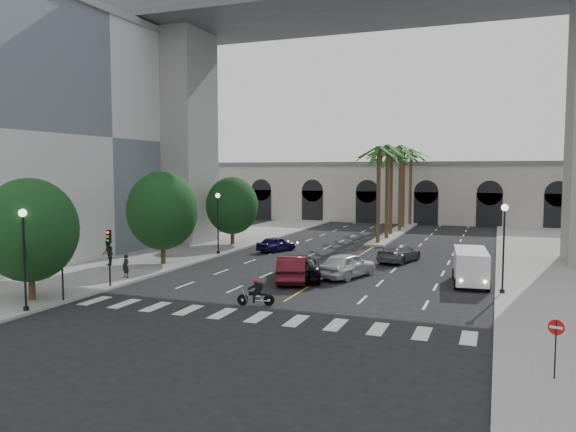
{
  "coord_description": "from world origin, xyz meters",
  "views": [
    {
      "loc": [
        11.01,
        -26.65,
        7.28
      ],
      "look_at": [
        -1.24,
        6.0,
        4.45
      ],
      "focal_mm": 35.0,
      "sensor_mm": 36.0,
      "label": 1
    }
  ],
  "objects_px": {
    "lamp_post_right": "(504,241)",
    "motorcycle_rider": "(257,293)",
    "car_a": "(347,265)",
    "car_e": "(276,244)",
    "car_c": "(297,267)",
    "cargo_van": "(471,265)",
    "pedestrian_a": "(126,266)",
    "traffic_signal_near": "(62,258)",
    "do_not_enter_sign": "(556,337)",
    "lamp_post_left_near": "(24,251)",
    "car_d": "(399,253)",
    "car_b": "(292,269)",
    "lamp_post_left_far": "(218,218)",
    "traffic_signal_far": "(109,248)",
    "pedestrian_b": "(108,253)"
  },
  "relations": [
    {
      "from": "lamp_post_right",
      "to": "motorcycle_rider",
      "type": "distance_m",
      "value": 14.65
    },
    {
      "from": "car_a",
      "to": "car_e",
      "type": "bearing_deg",
      "value": -29.67
    },
    {
      "from": "motorcycle_rider",
      "to": "car_c",
      "type": "distance_m",
      "value": 7.78
    },
    {
      "from": "cargo_van",
      "to": "pedestrian_a",
      "type": "xyz_separation_m",
      "value": [
        -21.64,
        -6.34,
        -0.31
      ]
    },
    {
      "from": "traffic_signal_near",
      "to": "car_a",
      "type": "height_order",
      "value": "traffic_signal_near"
    },
    {
      "from": "do_not_enter_sign",
      "to": "lamp_post_right",
      "type": "bearing_deg",
      "value": 113.89
    },
    {
      "from": "lamp_post_left_near",
      "to": "car_c",
      "type": "bearing_deg",
      "value": 53.7
    },
    {
      "from": "car_d",
      "to": "cargo_van",
      "type": "distance_m",
      "value": 9.37
    },
    {
      "from": "car_b",
      "to": "car_e",
      "type": "distance_m",
      "value": 13.97
    },
    {
      "from": "lamp_post_left_far",
      "to": "motorcycle_rider",
      "type": "relative_size",
      "value": 2.7
    },
    {
      "from": "lamp_post_left_far",
      "to": "traffic_signal_near",
      "type": "distance_m",
      "value": 18.51
    },
    {
      "from": "do_not_enter_sign",
      "to": "car_c",
      "type": "bearing_deg",
      "value": 152.61
    },
    {
      "from": "motorcycle_rider",
      "to": "pedestrian_a",
      "type": "bearing_deg",
      "value": 146.86
    },
    {
      "from": "traffic_signal_near",
      "to": "motorcycle_rider",
      "type": "distance_m",
      "value": 10.9
    },
    {
      "from": "lamp_post_left_near",
      "to": "traffic_signal_far",
      "type": "height_order",
      "value": "lamp_post_left_near"
    },
    {
      "from": "motorcycle_rider",
      "to": "car_c",
      "type": "bearing_deg",
      "value": 77.7
    },
    {
      "from": "car_d",
      "to": "car_e",
      "type": "relative_size",
      "value": 1.28
    },
    {
      "from": "motorcycle_rider",
      "to": "car_d",
      "type": "bearing_deg",
      "value": 58.86
    },
    {
      "from": "motorcycle_rider",
      "to": "do_not_enter_sign",
      "type": "relative_size",
      "value": 0.9
    },
    {
      "from": "traffic_signal_near",
      "to": "car_d",
      "type": "relative_size",
      "value": 0.72
    },
    {
      "from": "traffic_signal_near",
      "to": "cargo_van",
      "type": "distance_m",
      "value": 24.6
    },
    {
      "from": "car_e",
      "to": "car_d",
      "type": "bearing_deg",
      "value": -167.46
    },
    {
      "from": "lamp_post_left_far",
      "to": "lamp_post_right",
      "type": "xyz_separation_m",
      "value": [
        22.8,
        -8.0,
        0.0
      ]
    },
    {
      "from": "cargo_van",
      "to": "pedestrian_a",
      "type": "relative_size",
      "value": 3.47
    },
    {
      "from": "pedestrian_a",
      "to": "lamp_post_left_far",
      "type": "bearing_deg",
      "value": 98.8
    },
    {
      "from": "lamp_post_left_near",
      "to": "traffic_signal_far",
      "type": "relative_size",
      "value": 1.47
    },
    {
      "from": "lamp_post_right",
      "to": "pedestrian_b",
      "type": "height_order",
      "value": "lamp_post_right"
    },
    {
      "from": "pedestrian_a",
      "to": "do_not_enter_sign",
      "type": "height_order",
      "value": "do_not_enter_sign"
    },
    {
      "from": "lamp_post_right",
      "to": "car_e",
      "type": "xyz_separation_m",
      "value": [
        -19.01,
        11.96,
        -2.55
      ]
    },
    {
      "from": "lamp_post_left_far",
      "to": "car_b",
      "type": "xyz_separation_m",
      "value": [
        9.9,
        -8.59,
        -2.36
      ]
    },
    {
      "from": "lamp_post_left_near",
      "to": "car_d",
      "type": "height_order",
      "value": "lamp_post_left_near"
    },
    {
      "from": "car_d",
      "to": "pedestrian_b",
      "type": "xyz_separation_m",
      "value": [
        -20.01,
        -10.28,
        0.38
      ]
    },
    {
      "from": "traffic_signal_near",
      "to": "traffic_signal_far",
      "type": "relative_size",
      "value": 1.0
    },
    {
      "from": "pedestrian_a",
      "to": "car_c",
      "type": "bearing_deg",
      "value": 34.22
    },
    {
      "from": "lamp_post_left_far",
      "to": "car_a",
      "type": "height_order",
      "value": "lamp_post_left_far"
    },
    {
      "from": "car_c",
      "to": "pedestrian_b",
      "type": "xyz_separation_m",
      "value": [
        -14.78,
        -0.84,
        0.28
      ]
    },
    {
      "from": "lamp_post_left_near",
      "to": "lamp_post_left_far",
      "type": "xyz_separation_m",
      "value": [
        0.0,
        21.0,
        0.0
      ]
    },
    {
      "from": "car_a",
      "to": "car_b",
      "type": "relative_size",
      "value": 0.97
    },
    {
      "from": "car_e",
      "to": "cargo_van",
      "type": "relative_size",
      "value": 0.73
    },
    {
      "from": "lamp_post_left_near",
      "to": "car_a",
      "type": "height_order",
      "value": "lamp_post_left_near"
    },
    {
      "from": "traffic_signal_near",
      "to": "car_c",
      "type": "bearing_deg",
      "value": 48.24
    },
    {
      "from": "car_c",
      "to": "do_not_enter_sign",
      "type": "height_order",
      "value": "do_not_enter_sign"
    },
    {
      "from": "car_e",
      "to": "traffic_signal_near",
      "type": "bearing_deg",
      "value": 103.45
    },
    {
      "from": "motorcycle_rider",
      "to": "car_a",
      "type": "xyz_separation_m",
      "value": [
        2.55,
        9.43,
        0.2
      ]
    },
    {
      "from": "car_e",
      "to": "pedestrian_a",
      "type": "relative_size",
      "value": 2.55
    },
    {
      "from": "pedestrian_a",
      "to": "pedestrian_b",
      "type": "distance_m",
      "value": 5.37
    },
    {
      "from": "car_e",
      "to": "traffic_signal_far",
      "type": "bearing_deg",
      "value": 101.48
    },
    {
      "from": "cargo_van",
      "to": "motorcycle_rider",
      "type": "bearing_deg",
      "value": -142.66
    },
    {
      "from": "car_e",
      "to": "pedestrian_a",
      "type": "bearing_deg",
      "value": 96.74
    },
    {
      "from": "lamp_post_left_far",
      "to": "do_not_enter_sign",
      "type": "bearing_deg",
      "value": -41.87
    }
  ]
}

